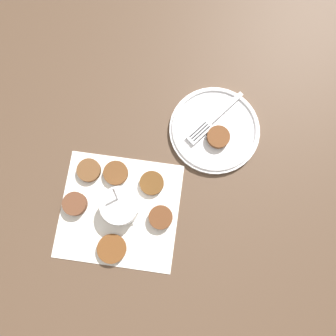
{
  "coord_description": "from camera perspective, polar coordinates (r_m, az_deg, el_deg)",
  "views": [
    {
      "loc": [
        0.15,
        -0.02,
        0.82
      ],
      "look_at": [
        0.1,
        0.14,
        0.02
      ],
      "focal_mm": 35.0,
      "sensor_mm": 36.0,
      "label": 1
    }
  ],
  "objects": [
    {
      "name": "ground_plane",
      "position": [
        0.84,
        -9.7,
        -6.84
      ],
      "size": [
        4.0,
        4.0,
        0.0
      ],
      "primitive_type": "plane",
      "color": "#4C3828"
    },
    {
      "name": "napkin",
      "position": [
        0.83,
        -8.43,
        -7.28
      ],
      "size": [
        0.34,
        0.32,
        0.0
      ],
      "color": "silver",
      "rests_on": "ground_plane"
    },
    {
      "name": "sauce_bowl",
      "position": [
        0.81,
        -8.26,
        -6.6
      ],
      "size": [
        0.1,
        0.09,
        0.09
      ],
      "color": "silver",
      "rests_on": "napkin"
    },
    {
      "name": "fritter_0",
      "position": [
        0.84,
        -9.08,
        -0.87
      ],
      "size": [
        0.06,
        0.06,
        0.01
      ],
      "color": "brown",
      "rests_on": "napkin"
    },
    {
      "name": "fritter_1",
      "position": [
        0.82,
        -9.77,
        -13.67
      ],
      "size": [
        0.07,
        0.07,
        0.01
      ],
      "color": "brown",
      "rests_on": "napkin"
    },
    {
      "name": "fritter_2",
      "position": [
        0.84,
        -15.9,
        -6.02
      ],
      "size": [
        0.06,
        0.06,
        0.02
      ],
      "color": "brown",
      "rests_on": "napkin"
    },
    {
      "name": "fritter_3",
      "position": [
        0.81,
        -1.29,
        -8.6
      ],
      "size": [
        0.06,
        0.06,
        0.02
      ],
      "color": "#59321C",
      "rests_on": "napkin"
    },
    {
      "name": "fritter_4",
      "position": [
        0.82,
        -2.86,
        -2.65
      ],
      "size": [
        0.06,
        0.06,
        0.01
      ],
      "color": "brown",
      "rests_on": "napkin"
    },
    {
      "name": "fritter_5",
      "position": [
        0.85,
        -13.62,
        -0.39
      ],
      "size": [
        0.06,
        0.06,
        0.01
      ],
      "color": "brown",
      "rests_on": "napkin"
    },
    {
      "name": "serving_plate",
      "position": [
        0.87,
        8.1,
        6.62
      ],
      "size": [
        0.24,
        0.24,
        0.02
      ],
      "color": "silver",
      "rests_on": "ground_plane"
    },
    {
      "name": "fritter_on_plate",
      "position": [
        0.84,
        8.76,
        5.36
      ],
      "size": [
        0.06,
        0.06,
        0.01
      ],
      "color": "brown",
      "rests_on": "serving_plate"
    },
    {
      "name": "fork",
      "position": [
        0.86,
        7.33,
        7.9
      ],
      "size": [
        0.11,
        0.18,
        0.0
      ],
      "color": "silver",
      "rests_on": "serving_plate"
    }
  ]
}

